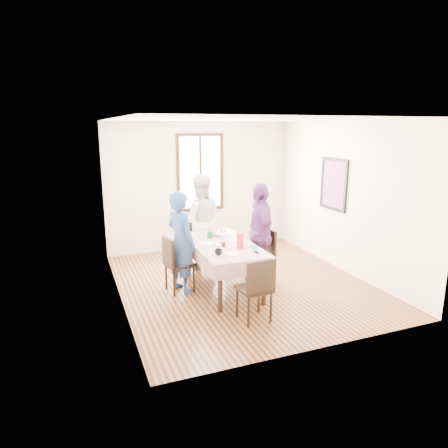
{
  "coord_description": "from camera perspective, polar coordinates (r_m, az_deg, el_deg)",
  "views": [
    {
      "loc": [
        -2.6,
        -5.88,
        2.59
      ],
      "look_at": [
        -0.38,
        -0.16,
        1.1
      ],
      "focal_mm": 32.25,
      "sensor_mm": 36.0,
      "label": 1
    }
  ],
  "objects": [
    {
      "name": "chair_right",
      "position": [
        6.85,
        5.02,
        -4.57
      ],
      "size": [
        0.42,
        0.42,
        0.91
      ],
      "primitive_type": "cube",
      "rotation": [
        0.0,
        0.0,
        1.57
      ],
      "color": "black",
      "rests_on": "ground"
    },
    {
      "name": "person_far",
      "position": [
        7.48,
        -3.35,
        0.36
      ],
      "size": [
        0.96,
        0.81,
        1.75
      ],
      "primitive_type": "imported",
      "rotation": [
        0.0,
        0.0,
        2.95
      ],
      "color": "beige",
      "rests_on": "ground"
    },
    {
      "name": "chair_left",
      "position": [
        6.49,
        -6.32,
        -5.64
      ],
      "size": [
        0.47,
        0.47,
        0.91
      ],
      "primitive_type": "cube",
      "rotation": [
        0.0,
        0.0,
        -1.43
      ],
      "color": "black",
      "rests_on": "ground"
    },
    {
      "name": "chair_far",
      "position": [
        7.6,
        -3.35,
        -2.69
      ],
      "size": [
        0.48,
        0.48,
        0.91
      ],
      "primitive_type": "cube",
      "rotation": [
        0.0,
        0.0,
        3.28
      ],
      "color": "black",
      "rests_on": "ground"
    },
    {
      "name": "dining_table",
      "position": [
        6.57,
        -0.16,
        -6.06
      ],
      "size": [
        0.82,
        1.72,
        0.75
      ],
      "primitive_type": "cube",
      "color": "black",
      "rests_on": "ground"
    },
    {
      "name": "mug_black",
      "position": [
        5.89,
        -0.79,
        -3.98
      ],
      "size": [
        0.14,
        0.14,
        0.09
      ],
      "primitive_type": "imported",
      "rotation": [
        0.0,
        0.0,
        0.32
      ],
      "color": "black",
      "rests_on": "tablecloth"
    },
    {
      "name": "mug_green",
      "position": [
        6.78,
        -1.95,
        -1.61
      ],
      "size": [
        0.13,
        0.13,
        0.09
      ],
      "primitive_type": "imported",
      "rotation": [
        0.0,
        0.0,
        -0.16
      ],
      "color": "#0C7226",
      "rests_on": "tablecloth"
    },
    {
      "name": "person_left",
      "position": [
        6.39,
        -6.25,
        -2.57
      ],
      "size": [
        0.58,
        0.7,
        1.63
      ],
      "primitive_type": "imported",
      "rotation": [
        0.0,
        0.0,
        1.95
      ],
      "color": "navy",
      "rests_on": "ground"
    },
    {
      "name": "juice_carton",
      "position": [
        6.17,
        2.28,
        -2.43
      ],
      "size": [
        0.08,
        0.08,
        0.24
      ],
      "primitive_type": "cube",
      "color": "red",
      "rests_on": "tablecloth"
    },
    {
      "name": "drinking_glass",
      "position": [
        6.1,
        -0.78,
        -3.35
      ],
      "size": [
        0.06,
        0.06,
        0.09
      ],
      "primitive_type": "cylinder",
      "color": "silver",
      "rests_on": "tablecloth"
    },
    {
      "name": "window_pane",
      "position": [
        8.58,
        -3.42,
        7.33
      ],
      "size": [
        0.9,
        0.02,
        1.5
      ],
      "primitive_type": "cube",
      "color": "white",
      "rests_on": "back_wall"
    },
    {
      "name": "plate_left",
      "position": [
        6.46,
        -2.52,
        -2.76
      ],
      "size": [
        0.2,
        0.2,
        0.01
      ],
      "primitive_type": "cylinder",
      "color": "white",
      "rests_on": "tablecloth"
    },
    {
      "name": "person_right",
      "position": [
        6.73,
        4.95,
        -1.38
      ],
      "size": [
        0.57,
        1.05,
        1.7
      ],
      "primitive_type": "imported",
      "rotation": [
        0.0,
        0.0,
        -1.74
      ],
      "color": "#663470",
      "rests_on": "ground"
    },
    {
      "name": "butter_tub",
      "position": [
        6.12,
        4.19,
        -3.49
      ],
      "size": [
        0.12,
        0.12,
        0.06
      ],
      "primitive_type": "cylinder",
      "color": "white",
      "rests_on": "tablecloth"
    },
    {
      "name": "plate_right",
      "position": [
        6.62,
        1.65,
        -2.33
      ],
      "size": [
        0.2,
        0.2,
        0.01
      ],
      "primitive_type": "cylinder",
      "color": "white",
      "rests_on": "tablecloth"
    },
    {
      "name": "tablecloth",
      "position": [
        6.45,
        -0.16,
        -2.87
      ],
      "size": [
        0.94,
        1.84,
        0.01
      ],
      "primitive_type": "cube",
      "color": "#57000F",
      "rests_on": "dining_table"
    },
    {
      "name": "back_wall",
      "position": [
        8.62,
        -3.41,
        5.35
      ],
      "size": [
        4.0,
        0.0,
        4.0
      ],
      "primitive_type": "plane",
      "rotation": [
        1.57,
        0.0,
        0.0
      ],
      "color": "beige",
      "rests_on": "ground"
    },
    {
      "name": "flower_bunch",
      "position": [
        6.49,
        -0.23,
        -1.1
      ],
      "size": [
        0.09,
        0.09,
        0.1
      ],
      "primitive_type": null,
      "color": "yellow",
      "rests_on": "flower_vase"
    },
    {
      "name": "plate_far",
      "position": [
        7.03,
        -1.88,
        -1.38
      ],
      "size": [
        0.2,
        0.2,
        0.01
      ],
      "primitive_type": "cylinder",
      "color": "white",
      "rests_on": "tablecloth"
    },
    {
      "name": "smartphone",
      "position": [
        6.04,
        4.58,
        -3.98
      ],
      "size": [
        0.07,
        0.13,
        0.01
      ],
      "primitive_type": "cube",
      "color": "black",
      "rests_on": "tablecloth"
    },
    {
      "name": "window_frame",
      "position": [
        8.57,
        -3.4,
        7.32
      ],
      "size": [
        1.02,
        0.06,
        1.62
      ],
      "primitive_type": "cube",
      "color": "black",
      "rests_on": "back_wall"
    },
    {
      "name": "right_wall",
      "position": [
        7.57,
        16.67,
        3.64
      ],
      "size": [
        0.0,
        4.5,
        4.5
      ],
      "primitive_type": "plane",
      "rotation": [
        1.57,
        0.0,
        -1.57
      ],
      "color": "beige",
      "rests_on": "ground"
    },
    {
      "name": "chair_near",
      "position": [
        5.53,
        4.29,
        -9.11
      ],
      "size": [
        0.44,
        0.44,
        0.91
      ],
      "primitive_type": "cube",
      "rotation": [
        0.0,
        0.0,
        0.05
      ],
      "color": "black",
      "rests_on": "ground"
    },
    {
      "name": "art_poster",
      "position": [
        7.76,
        15.31,
        5.46
      ],
      "size": [
        0.04,
        0.76,
        0.96
      ],
      "primitive_type": "cube",
      "color": "red",
      "rests_on": "right_wall"
    },
    {
      "name": "serving_bowl",
      "position": [
        6.9,
        -0.67,
        -1.53
      ],
      "size": [
        0.22,
        0.22,
        0.05
      ],
      "primitive_type": "imported",
      "rotation": [
        0.0,
        0.0,
        0.21
      ],
      "color": "white",
      "rests_on": "tablecloth"
    },
    {
      "name": "butter_lid",
      "position": [
        6.11,
        4.2,
        -3.17
      ],
      "size": [
        0.12,
        0.12,
        0.01
      ],
      "primitive_type": "cylinder",
      "color": "blue",
      "rests_on": "butter_tub"
    },
    {
      "name": "ground",
      "position": [
        6.93,
        2.52,
        -8.31
      ],
      "size": [
        4.5,
        4.5,
        0.0
      ],
      "primitive_type": "plane",
      "color": "black",
      "rests_on": "ground"
    },
    {
      "name": "jam_jar",
      "position": [
        6.29,
        -0.05,
        -2.85
      ],
      "size": [
        0.06,
        0.06,
        0.08
      ],
      "primitive_type": "cylinder",
      "color": "black",
      "rests_on": "tablecloth"
    },
    {
      "name": "plate_near",
      "position": [
        5.91,
        1.32,
        -4.31
      ],
      "size": [
        0.2,
        0.2,
        0.01
      ],
      "primitive_type": "cylinder",
      "color": "white",
      "rests_on": "tablecloth"
    },
    {
      "name": "flower_vase",
      "position": [
        6.52,
        -0.23,
        -2.06
      ],
      "size": [
        0.06,
        0.06,
        0.13
      ],
      "primitive_type": "cylinder",
      "color": "silver",
      "rests_on": "tablecloth"
    },
    {
      "name": "mug_flag",
      "position": [
        6.44,
        2.36,
        -2.41
      ],
      "size": [
        0.14,
        0.14,
        0.09
      ],
      "primitive_type": "imported",
      "rotation": [
        0.0,
        0.0,
        0.86
      ],
      "color": "red",
      "rests_on": "tablecloth"
    }
  ]
}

